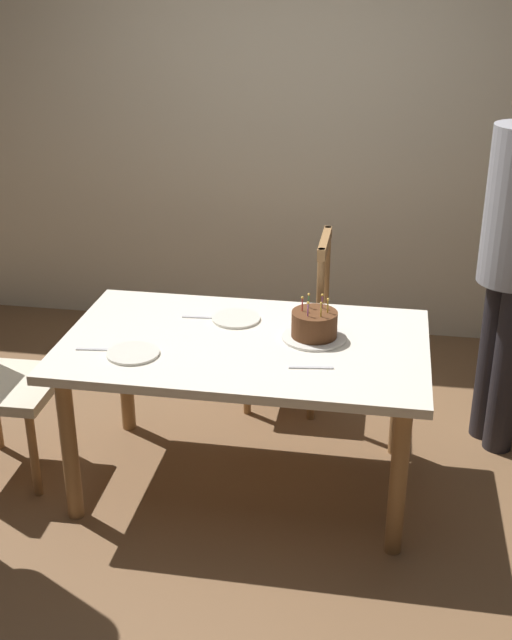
{
  "coord_description": "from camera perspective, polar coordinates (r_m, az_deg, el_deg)",
  "views": [
    {
      "loc": [
        0.57,
        -3.05,
        2.19
      ],
      "look_at": [
        0.05,
        0.0,
        0.82
      ],
      "focal_mm": 44.97,
      "sensor_mm": 36.0,
      "label": 1
    }
  ],
  "objects": [
    {
      "name": "ground",
      "position": [
        3.8,
        -0.76,
        -11.4
      ],
      "size": [
        6.4,
        6.4,
        0.0
      ],
      "primitive_type": "plane",
      "color": "brown"
    },
    {
      "name": "back_wall",
      "position": [
        5.01,
        3.11,
        13.55
      ],
      "size": [
        6.4,
        0.1,
        2.6
      ],
      "primitive_type": "cube",
      "color": "beige",
      "rests_on": "ground"
    },
    {
      "name": "dining_table",
      "position": [
        3.47,
        -0.81,
        -2.77
      ],
      "size": [
        1.56,
        0.94,
        0.72
      ],
      "color": "silver",
      "rests_on": "ground"
    },
    {
      "name": "birthday_cake",
      "position": [
        3.44,
        4.17,
        -0.44
      ],
      "size": [
        0.28,
        0.28,
        0.19
      ],
      "color": "silver",
      "rests_on": "dining_table"
    },
    {
      "name": "plate_near_celebrant",
      "position": [
        3.35,
        -8.75,
        -2.35
      ],
      "size": [
        0.22,
        0.22,
        0.01
      ],
      "primitive_type": "cylinder",
      "color": "silver",
      "rests_on": "dining_table"
    },
    {
      "name": "plate_far_side",
      "position": [
        3.63,
        -1.43,
        0.1
      ],
      "size": [
        0.22,
        0.22,
        0.01
      ],
      "primitive_type": "cylinder",
      "color": "silver",
      "rests_on": "dining_table"
    },
    {
      "name": "fork_near_celebrant",
      "position": [
        3.41,
        -11.23,
        -2.06
      ],
      "size": [
        0.18,
        0.04,
        0.01
      ],
      "primitive_type": "cube",
      "rotation": [
        0.0,
        0.0,
        0.12
      ],
      "color": "silver",
      "rests_on": "dining_table"
    },
    {
      "name": "fork_far_side",
      "position": [
        3.66,
        -3.9,
        0.2
      ],
      "size": [
        0.18,
        0.03,
        0.01
      ],
      "primitive_type": "cube",
      "rotation": [
        0.0,
        0.0,
        0.07
      ],
      "color": "silver",
      "rests_on": "dining_table"
    },
    {
      "name": "fork_near_guest",
      "position": [
        3.21,
        3.94,
        -3.39
      ],
      "size": [
        0.18,
        0.04,
        0.01
      ],
      "primitive_type": "cube",
      "rotation": [
        0.0,
        0.0,
        0.14
      ],
      "color": "silver",
      "rests_on": "dining_table"
    },
    {
      "name": "chair_spindle_back",
      "position": [
        4.24,
        2.43,
        -0.32
      ],
      "size": [
        0.44,
        0.44,
        0.95
      ],
      "color": "tan",
      "rests_on": "ground"
    }
  ]
}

